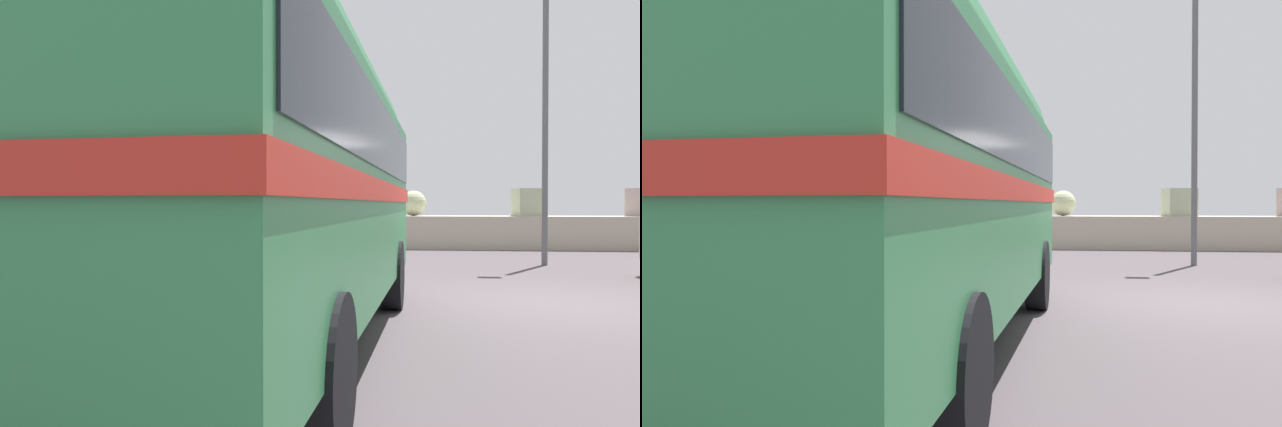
# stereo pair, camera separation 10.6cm
# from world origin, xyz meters

# --- Properties ---
(ground) EXTENTS (32.00, 26.00, 0.02)m
(ground) POSITION_xyz_m (0.00, 0.00, 0.01)
(ground) COLOR #483F43
(breakwater) EXTENTS (31.36, 2.06, 2.43)m
(breakwater) POSITION_xyz_m (-0.19, 11.81, 0.67)
(breakwater) COLOR #B3A794
(breakwater) RESTS_ON ground
(vintage_coach) EXTENTS (3.11, 8.75, 3.70)m
(vintage_coach) POSITION_xyz_m (-3.62, -3.29, 2.05)
(vintage_coach) COLOR black
(vintage_coach) RESTS_ON ground
(lamp_post) EXTENTS (0.76, 0.73, 6.53)m
(lamp_post) POSITION_xyz_m (1.28, 5.97, 3.67)
(lamp_post) COLOR #5B5B60
(lamp_post) RESTS_ON ground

